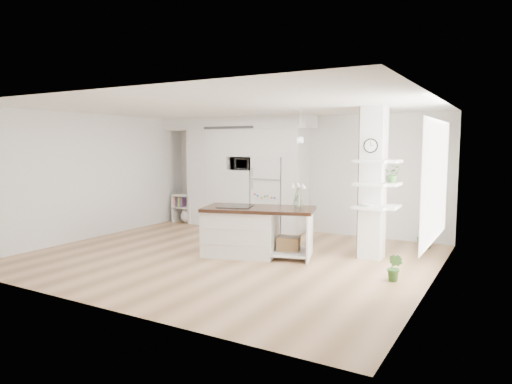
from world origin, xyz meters
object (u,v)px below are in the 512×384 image
(kitchen_island, at_px, (247,230))
(floor_plant_a, at_px, (395,268))
(refrigerator, at_px, (272,194))
(bookshelf, at_px, (186,210))

(kitchen_island, bearing_deg, floor_plant_a, -23.30)
(refrigerator, distance_m, floor_plant_a, 4.50)
(kitchen_island, xyz_separation_m, floor_plant_a, (2.76, -0.31, -0.26))
(bookshelf, relative_size, floor_plant_a, 1.71)
(bookshelf, xyz_separation_m, floor_plant_a, (5.97, -2.54, -0.10))
(floor_plant_a, bearing_deg, kitchen_island, 173.55)
(refrigerator, xyz_separation_m, floor_plant_a, (3.52, -2.72, -0.66))
(kitchen_island, height_order, bookshelf, kitchen_island)
(bookshelf, distance_m, floor_plant_a, 6.49)
(refrigerator, distance_m, kitchen_island, 2.56)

